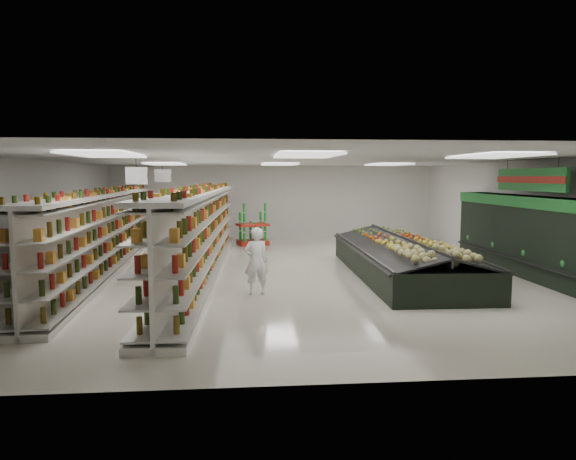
{
  "coord_description": "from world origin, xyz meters",
  "views": [
    {
      "loc": [
        -1.28,
        -14.45,
        2.74
      ],
      "look_at": [
        0.05,
        0.82,
        1.13
      ],
      "focal_mm": 32.0,
      "sensor_mm": 36.0,
      "label": 1
    }
  ],
  "objects": [
    {
      "name": "soda_endcap",
      "position": [
        -0.92,
        5.94,
        0.74
      ],
      "size": [
        1.38,
        1.12,
        1.53
      ],
      "rotation": [
        0.0,
        0.0,
        0.29
      ],
      "color": "#A41F12",
      "rests_on": "floor"
    },
    {
      "name": "aisle_sign_far",
      "position": [
        -3.8,
        2.0,
        2.75
      ],
      "size": [
        0.52,
        0.06,
        0.75
      ],
      "color": "white",
      "rests_on": "ceiling"
    },
    {
      "name": "shopper_background",
      "position": [
        -2.8,
        2.91,
        0.78
      ],
      "size": [
        0.7,
        0.88,
        1.57
      ],
      "primitive_type": "imported",
      "rotation": [
        0.0,
        0.0,
        1.22
      ],
      "color": "tan",
      "rests_on": "floor"
    },
    {
      "name": "shopper_main",
      "position": [
        -1.0,
        -2.71,
        0.79
      ],
      "size": [
        0.63,
        0.47,
        1.57
      ],
      "primitive_type": "imported",
      "rotation": [
        0.0,
        0.0,
        3.31
      ],
      "color": "white",
      "rests_on": "floor"
    },
    {
      "name": "produce_island",
      "position": [
        3.08,
        -0.74,
        0.5
      ],
      "size": [
        2.81,
        7.39,
        1.1
      ],
      "rotation": [
        0.0,
        0.0,
        -0.02
      ],
      "color": "black",
      "rests_on": "floor"
    },
    {
      "name": "ceiling",
      "position": [
        0.0,
        0.0,
        3.2
      ],
      "size": [
        14.0,
        16.0,
        0.02
      ],
      "primitive_type": "cube",
      "color": "white",
      "rests_on": "wall_back"
    },
    {
      "name": "hortifruti_banner",
      "position": [
        6.25,
        -1.5,
        2.65
      ],
      "size": [
        0.12,
        3.2,
        0.95
      ],
      "color": "#1F752B",
      "rests_on": "ceiling"
    },
    {
      "name": "floor",
      "position": [
        0.0,
        0.0,
        0.0
      ],
      "size": [
        16.0,
        16.0,
        0.0
      ],
      "primitive_type": "plane",
      "color": "beige",
      "rests_on": "ground"
    },
    {
      "name": "aisle_sign_near",
      "position": [
        -3.8,
        -2.0,
        2.75
      ],
      "size": [
        0.52,
        0.06,
        0.75
      ],
      "color": "white",
      "rests_on": "ceiling"
    },
    {
      "name": "produce_wall_case",
      "position": [
        6.53,
        -1.5,
        1.24
      ],
      "size": [
        0.93,
        8.0,
        2.2
      ],
      "color": "black",
      "rests_on": "floor"
    },
    {
      "name": "wall_right",
      "position": [
        7.0,
        0.0,
        1.6
      ],
      "size": [
        0.02,
        16.0,
        3.2
      ],
      "primitive_type": "cube",
      "color": "silver",
      "rests_on": "floor"
    },
    {
      "name": "gondola_left",
      "position": [
        -5.32,
        0.6,
        1.04
      ],
      "size": [
        1.6,
        13.1,
        2.26
      ],
      "rotation": [
        0.0,
        0.0,
        0.05
      ],
      "color": "silver",
      "rests_on": "floor"
    },
    {
      "name": "wall_front",
      "position": [
        0.0,
        -8.0,
        1.6
      ],
      "size": [
        14.0,
        0.02,
        3.2
      ],
      "primitive_type": "cube",
      "color": "silver",
      "rests_on": "floor"
    },
    {
      "name": "wall_left",
      "position": [
        -7.0,
        0.0,
        1.6
      ],
      "size": [
        0.02,
        16.0,
        3.2
      ],
      "primitive_type": "cube",
      "color": "silver",
      "rests_on": "floor"
    },
    {
      "name": "gondola_center",
      "position": [
        -2.46,
        0.02,
        1.08
      ],
      "size": [
        1.46,
        13.58,
        2.35
      ],
      "rotation": [
        0.0,
        0.0,
        -0.03
      ],
      "color": "silver",
      "rests_on": "floor"
    },
    {
      "name": "wall_back",
      "position": [
        0.0,
        8.0,
        1.6
      ],
      "size": [
        14.0,
        0.02,
        3.2
      ],
      "primitive_type": "cube",
      "color": "silver",
      "rests_on": "floor"
    }
  ]
}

